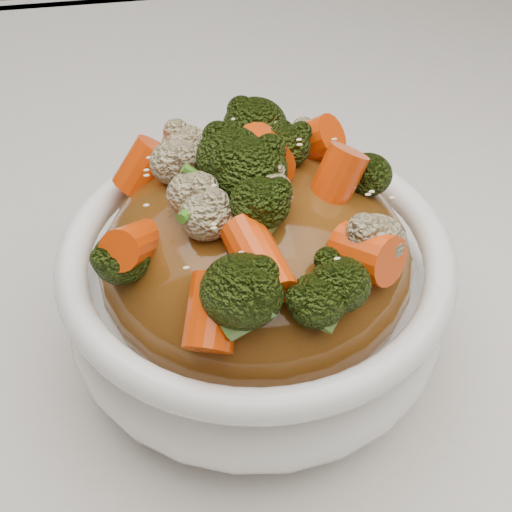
{
  "coord_description": "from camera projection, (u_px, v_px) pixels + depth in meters",
  "views": [
    {
      "loc": [
        -0.07,
        -0.3,
        1.08
      ],
      "look_at": [
        -0.03,
        -0.03,
        0.82
      ],
      "focal_mm": 55.0,
      "sensor_mm": 36.0,
      "label": 1
    }
  ],
  "objects": [
    {
      "name": "sesame_seeds",
      "position": [
        256.0,
        168.0,
        0.35
      ],
      "size": [
        0.18,
        0.18,
        0.01
      ],
      "primitive_type": null,
      "rotation": [
        0.0,
        0.0,
        -0.43
      ],
      "color": "#F7E7AF",
      "rests_on": "sauce_base"
    },
    {
      "name": "sauce_base",
      "position": [
        256.0,
        260.0,
        0.38
      ],
      "size": [
        0.2,
        0.2,
        0.08
      ],
      "primitive_type": "ellipsoid",
      "rotation": [
        0.0,
        0.0,
        -0.43
      ],
      "color": "#613710",
      "rests_on": "bowl"
    },
    {
      "name": "bowl",
      "position": [
        256.0,
        296.0,
        0.4
      ],
      "size": [
        0.26,
        0.26,
        0.08
      ],
      "primitive_type": null,
      "rotation": [
        0.0,
        0.0,
        -0.43
      ],
      "color": "white",
      "rests_on": "tablecloth"
    },
    {
      "name": "broccoli",
      "position": [
        256.0,
        172.0,
        0.35
      ],
      "size": [
        0.2,
        0.2,
        0.04
      ],
      "primitive_type": null,
      "rotation": [
        0.0,
        0.0,
        -0.43
      ],
      "color": "black",
      "rests_on": "sauce_base"
    },
    {
      "name": "scallions",
      "position": [
        256.0,
        168.0,
        0.35
      ],
      "size": [
        0.15,
        0.15,
        0.02
      ],
      "primitive_type": null,
      "rotation": [
        0.0,
        0.0,
        -0.43
      ],
      "color": "#3F7E1D",
      "rests_on": "sauce_base"
    },
    {
      "name": "carrots",
      "position": [
        256.0,
        170.0,
        0.35
      ],
      "size": [
        0.2,
        0.2,
        0.04
      ],
      "primitive_type": null,
      "rotation": [
        0.0,
        0.0,
        -0.43
      ],
      "color": "#F24607",
      "rests_on": "sauce_base"
    },
    {
      "name": "cauliflower",
      "position": [
        256.0,
        175.0,
        0.35
      ],
      "size": [
        0.2,
        0.2,
        0.03
      ],
      "primitive_type": null,
      "rotation": [
        0.0,
        0.0,
        -0.43
      ],
      "color": "tan",
      "rests_on": "sauce_base"
    },
    {
      "name": "tablecloth",
      "position": [
        299.0,
        321.0,
        0.47
      ],
      "size": [
        1.2,
        0.8,
        0.04
      ],
      "primitive_type": "cube",
      "color": "silver",
      "rests_on": "dining_table"
    }
  ]
}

